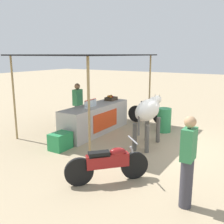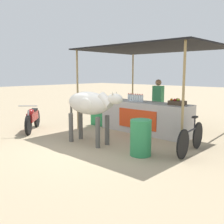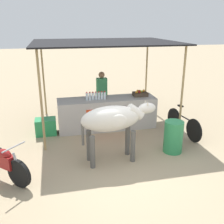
{
  "view_description": "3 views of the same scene",
  "coord_description": "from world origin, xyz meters",
  "views": [
    {
      "loc": [
        -7.09,
        -2.83,
        2.64
      ],
      "look_at": [
        -0.09,
        1.49,
        0.82
      ],
      "focal_mm": 42.0,
      "sensor_mm": 36.0,
      "label": 1
    },
    {
      "loc": [
        4.78,
        -4.42,
        1.87
      ],
      "look_at": [
        0.01,
        0.68,
        0.82
      ],
      "focal_mm": 42.0,
      "sensor_mm": 36.0,
      "label": 2
    },
    {
      "loc": [
        -1.56,
        -5.34,
        3.18
      ],
      "look_at": [
        -0.2,
        0.61,
        1.07
      ],
      "focal_mm": 42.0,
      "sensor_mm": 36.0,
      "label": 3
    }
  ],
  "objects": [
    {
      "name": "ground_plane",
      "position": [
        0.0,
        0.0,
        0.0
      ],
      "size": [
        60.0,
        60.0,
        0.0
      ],
      "primitive_type": "plane",
      "color": "tan"
    },
    {
      "name": "stall_counter",
      "position": [
        0.0,
        2.2,
        0.48
      ],
      "size": [
        3.0,
        0.82,
        0.96
      ],
      "color": "#B2ADA8",
      "rests_on": "ground"
    },
    {
      "name": "stall_awning",
      "position": [
        0.0,
        2.5,
        2.53
      ],
      "size": [
        4.2,
        3.2,
        2.63
      ],
      "color": "black",
      "rests_on": "ground"
    },
    {
      "name": "water_bottle_row",
      "position": [
        -0.35,
        2.15,
        1.07
      ],
      "size": [
        0.61,
        0.07,
        0.25
      ],
      "color": "silver",
      "rests_on": "stall_counter"
    },
    {
      "name": "fruit_crate",
      "position": [
        1.08,
        2.25,
        1.03
      ],
      "size": [
        0.44,
        0.32,
        0.18
      ],
      "color": "#3F3326",
      "rests_on": "stall_counter"
    },
    {
      "name": "vendor_behind_counter",
      "position": [
        -0.02,
        2.95,
        0.85
      ],
      "size": [
        0.34,
        0.22,
        1.65
      ],
      "color": "#383842",
      "rests_on": "ground"
    },
    {
      "name": "cooler_box",
      "position": [
        -1.88,
        2.1,
        0.24
      ],
      "size": [
        0.6,
        0.44,
        0.48
      ],
      "primitive_type": "cube",
      "color": "#268C4C",
      "rests_on": "ground"
    },
    {
      "name": "water_barrel",
      "position": [
        1.31,
        0.24,
        0.41
      ],
      "size": [
        0.48,
        0.48,
        0.83
      ],
      "primitive_type": "cylinder",
      "color": "#2D8C51",
      "rests_on": "ground"
    },
    {
      "name": "cow",
      "position": [
        -0.27,
        0.14,
        1.03
      ],
      "size": [
        1.84,
        0.62,
        1.44
      ],
      "color": "silver",
      "rests_on": "ground"
    },
    {
      "name": "motorcycle_parked",
      "position": [
        -2.79,
        -0.09,
        0.43
      ],
      "size": [
        1.37,
        1.29,
        0.9
      ],
      "color": "black",
      "rests_on": "ground"
    },
    {
      "name": "bicycle_leaning",
      "position": [
        2.07,
        1.17,
        0.35
      ],
      "size": [
        0.25,
        1.65,
        0.85
      ],
      "color": "black",
      "rests_on": "ground"
    }
  ]
}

